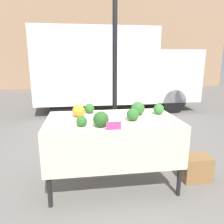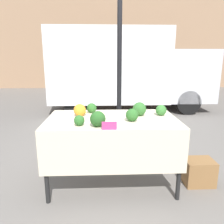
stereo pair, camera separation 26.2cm
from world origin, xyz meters
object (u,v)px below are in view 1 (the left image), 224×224
Objects in this scene: orange_cauliflower at (79,111)px; produce_crate at (195,168)px; parked_truck at (111,68)px; price_sign at (114,126)px.

produce_crate is (1.54, -0.21, -0.79)m from orange_cauliflower.
parked_truck is 13.11× the size of produce_crate.
orange_cauliflower is 0.42× the size of produce_crate.
produce_crate is at bearing -83.07° from parked_truck.
orange_cauliflower is (-1.00, -4.21, -0.34)m from parked_truck.
price_sign is (-0.64, -4.79, -0.38)m from parked_truck.
parked_truck is 4.34m from orange_cauliflower.
produce_crate is (1.17, 0.37, -0.76)m from price_sign.
orange_cauliflower is at bearing 122.08° from price_sign.
price_sign is 1.44m from produce_crate.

